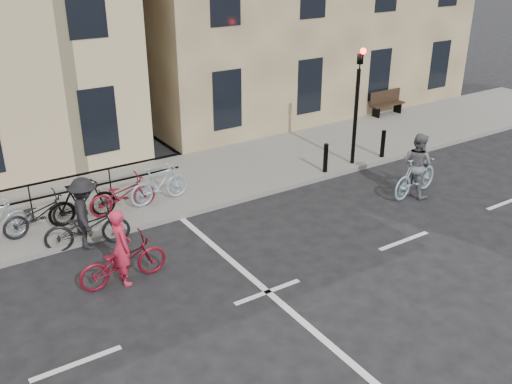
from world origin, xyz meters
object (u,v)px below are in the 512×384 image
cyclist_grey (416,171)px  traffic_light (358,92)px  cyclist_pink (122,258)px  bench (386,102)px  cyclist_dark (86,221)px

cyclist_grey → traffic_light: bearing=-7.6°
traffic_light → cyclist_pink: traffic_light is taller
traffic_light → cyclist_grey: traffic_light is taller
traffic_light → bench: bearing=35.2°
bench → cyclist_dark: cyclist_dark is taller
cyclist_dark → cyclist_pink: bearing=-162.7°
traffic_light → cyclist_dark: 8.89m
traffic_light → bench: traffic_light is taller
cyclist_pink → cyclist_grey: 8.60m
cyclist_dark → traffic_light: bearing=-74.4°
cyclist_pink → cyclist_dark: size_ratio=0.92×
bench → cyclist_grey: 7.61m
traffic_light → cyclist_grey: size_ratio=1.99×
traffic_light → bench: (4.80, 3.39, -1.78)m
cyclist_pink → cyclist_grey: size_ratio=0.98×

